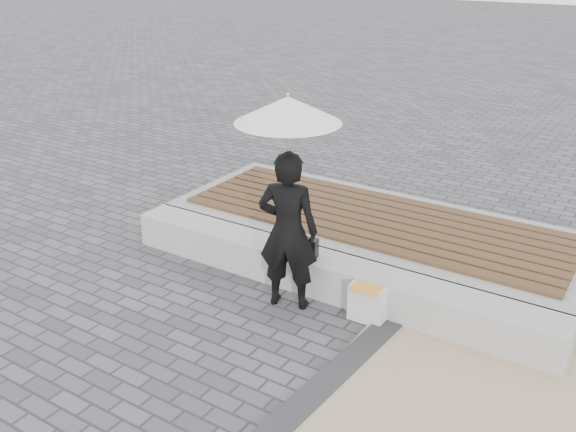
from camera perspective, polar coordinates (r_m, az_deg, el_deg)
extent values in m
plane|color=#505156|center=(5.85, -4.65, -13.31)|extent=(80.00, 80.00, 0.00)
cube|color=#2F2F31|center=(5.18, -1.16, -18.65)|extent=(0.61, 5.20, 0.04)
cube|color=#AEAEA9|center=(6.87, 3.36, -5.25)|extent=(5.00, 0.45, 0.40)
cube|color=gray|center=(7.83, 7.70, -1.68)|extent=(5.00, 2.00, 0.40)
imported|color=black|center=(6.33, 0.00, -1.36)|extent=(0.70, 0.57, 1.67)
cylinder|color=#B5B5BA|center=(6.11, 0.00, 3.77)|extent=(0.02, 0.02, 1.01)
cone|color=silver|center=(5.93, 0.00, 9.53)|extent=(1.01, 1.01, 0.25)
sphere|color=#B5B5BA|center=(5.89, 0.00, 10.86)|extent=(0.03, 0.03, 0.03)
cube|color=black|center=(6.76, 1.43, -2.78)|extent=(0.32, 0.14, 0.22)
cube|color=beige|center=(6.39, 7.14, -7.83)|extent=(0.37, 0.16, 0.39)
cube|color=red|center=(6.25, 7.03, -6.46)|extent=(0.30, 0.22, 0.01)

